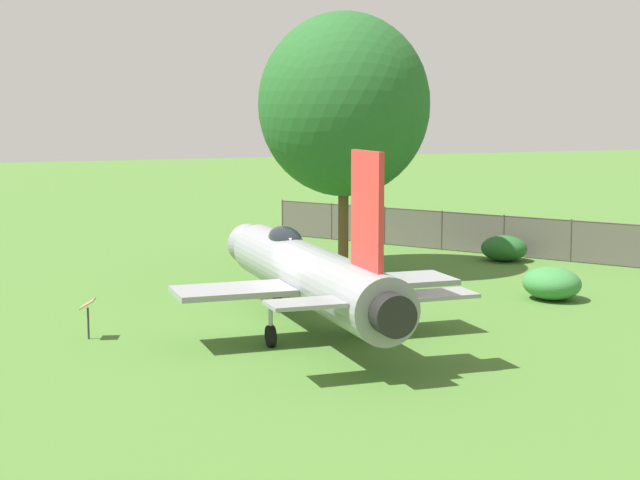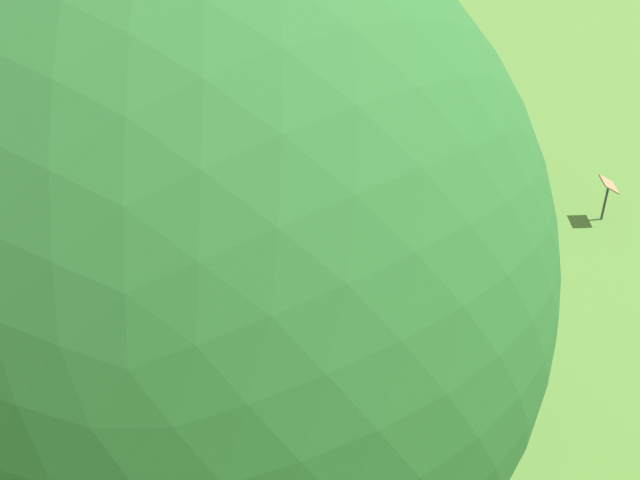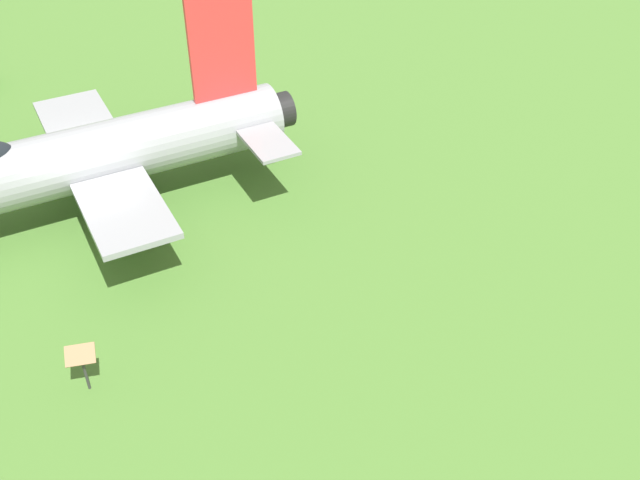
% 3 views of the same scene
% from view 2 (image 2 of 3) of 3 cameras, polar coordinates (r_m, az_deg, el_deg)
% --- Properties ---
extents(ground_plane, '(200.00, 200.00, 0.00)m').
position_cam_2_polar(ground_plane, '(21.18, 2.16, 1.15)').
color(ground_plane, '#47722D').
extents(display_jet, '(8.24, 13.22, 5.47)m').
position_cam_2_polar(display_jet, '(19.96, 2.58, 4.90)').
color(display_jet, gray).
rests_on(display_jet, ground_plane).
extents(shade_tree, '(6.74, 7.12, 10.30)m').
position_cam_2_polar(shade_tree, '(8.34, -8.27, -2.07)').
color(shade_tree, brown).
rests_on(shade_tree, ground_plane).
extents(info_plaque, '(0.57, 0.70, 1.14)m').
position_cam_2_polar(info_plaque, '(22.06, 18.91, 3.22)').
color(info_plaque, '#333333').
rests_on(info_plaque, ground_plane).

